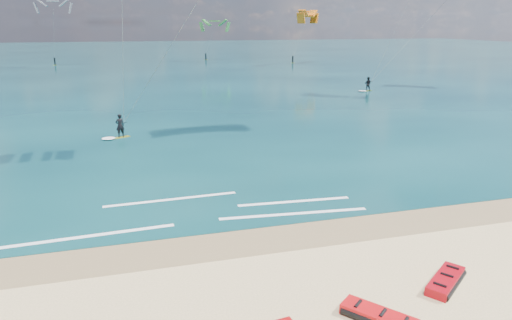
% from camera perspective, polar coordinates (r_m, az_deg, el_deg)
% --- Properties ---
extents(ground, '(320.00, 320.00, 0.00)m').
position_cam_1_polar(ground, '(53.22, -13.37, 7.56)').
color(ground, tan).
rests_on(ground, ground).
extents(wet_sand_strip, '(320.00, 2.40, 0.01)m').
position_cam_1_polar(wet_sand_strip, '(17.65, -8.13, -10.86)').
color(wet_sand_strip, olive).
rests_on(wet_sand_strip, ground).
extents(sea, '(320.00, 200.00, 0.04)m').
position_cam_1_polar(sea, '(116.86, -14.75, 12.30)').
color(sea, '#082B31').
rests_on(sea, ground).
extents(packed_kite_right, '(2.39, 2.12, 0.35)m').
position_cam_1_polar(packed_kite_right, '(16.50, 22.55, -14.23)').
color(packed_kite_right, '#A70710').
rests_on(packed_kite_right, ground).
extents(kitesurfer_main, '(10.68, 6.95, 15.32)m').
position_cam_1_polar(kitesurfer_main, '(31.29, -13.75, 15.89)').
color(kitesurfer_main, yellow).
rests_on(kitesurfer_main, sea).
extents(kitesurfer_far, '(11.05, 6.95, 14.68)m').
position_cam_1_polar(kitesurfer_far, '(57.82, 17.80, 15.54)').
color(kitesurfer_far, '#91C21D').
rests_on(kitesurfer_far, sea).
extents(shoreline_foam, '(15.49, 3.82, 0.01)m').
position_cam_1_polar(shoreline_foam, '(20.51, -5.69, -6.56)').
color(shoreline_foam, white).
rests_on(shoreline_foam, ground).
extents(distant_kites, '(73.31, 31.13, 11.92)m').
position_cam_1_polar(distant_kites, '(88.51, -16.04, 14.34)').
color(distant_kites, '#BE388A').
rests_on(distant_kites, ground).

